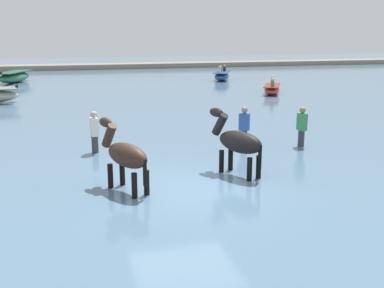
# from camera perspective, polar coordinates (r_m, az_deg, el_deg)

# --- Properties ---
(ground_plane) EXTENTS (120.00, 120.00, 0.00)m
(ground_plane) POSITION_cam_1_polar(r_m,az_deg,el_deg) (11.47, -0.89, -6.89)
(ground_plane) COLOR gray
(water_surface) EXTENTS (90.00, 90.00, 0.36)m
(water_surface) POSITION_cam_1_polar(r_m,az_deg,el_deg) (20.96, -7.35, 2.89)
(water_surface) COLOR slate
(water_surface) RESTS_ON ground
(horse_lead_black) EXTENTS (1.11, 1.77, 1.99)m
(horse_lead_black) POSITION_cam_1_polar(r_m,az_deg,el_deg) (12.18, 5.48, 0.07)
(horse_lead_black) COLOR black
(horse_lead_black) RESTS_ON ground
(horse_trailing_dark_bay) EXTENTS (1.13, 1.74, 1.97)m
(horse_trailing_dark_bay) POSITION_cam_1_polar(r_m,az_deg,el_deg) (11.01, -7.92, -1.52)
(horse_trailing_dark_bay) COLOR #382319
(horse_trailing_dark_bay) RESTS_ON ground
(boat_far_offshore) EXTENTS (2.08, 2.96, 1.08)m
(boat_far_offshore) POSITION_cam_1_polar(r_m,az_deg,el_deg) (35.53, 3.56, 8.10)
(boat_far_offshore) COLOR #28518E
(boat_far_offshore) RESTS_ON water_surface
(boat_distant_east) EXTENTS (2.00, 2.79, 0.98)m
(boat_distant_east) POSITION_cam_1_polar(r_m,az_deg,el_deg) (28.24, 9.49, 6.45)
(boat_distant_east) COLOR #BC382D
(boat_distant_east) RESTS_ON water_surface
(boat_distant_west) EXTENTS (2.56, 3.98, 0.89)m
(boat_distant_west) POSITION_cam_1_polar(r_m,az_deg,el_deg) (36.16, -20.40, 7.48)
(boat_distant_west) COLOR #337556
(boat_distant_west) RESTS_ON water_surface
(person_wading_close) EXTENTS (0.25, 0.35, 1.63)m
(person_wading_close) POSITION_cam_1_polar(r_m,az_deg,el_deg) (14.67, -11.51, 0.92)
(person_wading_close) COLOR #383842
(person_wading_close) RESTS_ON ground
(person_onlooker_right) EXTENTS (0.24, 0.34, 1.63)m
(person_onlooker_right) POSITION_cam_1_polar(r_m,az_deg,el_deg) (15.58, 12.90, 1.57)
(person_onlooker_right) COLOR #383842
(person_onlooker_right) RESTS_ON ground
(person_wading_mid) EXTENTS (0.38, 0.34, 1.63)m
(person_wading_mid) POSITION_cam_1_polar(r_m,az_deg,el_deg) (15.29, 6.21, 1.61)
(person_wading_mid) COLOR #383842
(person_wading_mid) RESTS_ON ground
(far_shoreline) EXTENTS (80.00, 2.40, 0.81)m
(far_shoreline) POSITION_cam_1_polar(r_m,az_deg,el_deg) (46.81, -11.50, 8.82)
(far_shoreline) COLOR gray
(far_shoreline) RESTS_ON ground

